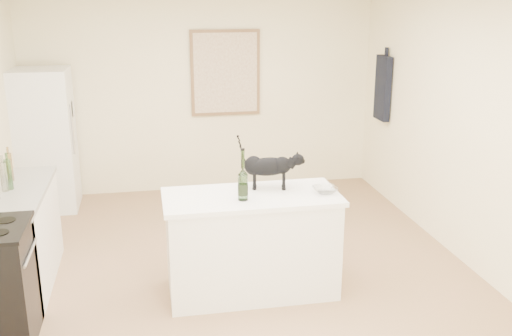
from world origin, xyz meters
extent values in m
plane|color=#966D50|center=(0.00, 0.00, 0.00)|extent=(5.50, 5.50, 0.00)
plane|color=#FBF3C2|center=(0.00, 2.75, 1.30)|extent=(4.50, 0.00, 4.50)
plane|color=#FBF3C2|center=(0.00, -2.75, 1.30)|extent=(4.50, 0.00, 4.50)
plane|color=#FBF3C2|center=(2.25, 0.00, 1.30)|extent=(0.00, 5.50, 5.50)
cube|color=white|center=(0.10, -0.20, 0.43)|extent=(1.44, 0.67, 0.86)
cube|color=white|center=(0.10, -0.20, 0.88)|extent=(1.50, 0.70, 0.04)
cube|color=white|center=(-1.95, 0.30, 0.43)|extent=(0.60, 1.40, 0.86)
cube|color=gray|center=(-1.95, 0.30, 0.88)|extent=(0.62, 1.44, 0.04)
cube|color=white|center=(-1.95, 2.35, 0.85)|extent=(0.68, 0.68, 1.70)
cube|color=brown|center=(0.30, 2.72, 1.55)|extent=(0.90, 0.03, 1.10)
cube|color=beige|center=(0.30, 2.70, 1.55)|extent=(0.82, 0.00, 1.02)
cube|color=black|center=(2.19, 2.05, 1.40)|extent=(0.08, 0.34, 0.80)
cylinder|color=#265221|center=(0.01, -0.31, 1.09)|extent=(0.11, 0.11, 0.39)
imported|color=silver|center=(0.73, -0.27, 0.93)|extent=(0.21, 0.21, 0.05)
cube|color=silver|center=(-1.60, 2.46, 1.20)|extent=(0.03, 0.15, 0.20)
cylinder|color=gray|center=(-1.97, 0.30, 1.03)|extent=(0.06, 0.06, 0.26)
cylinder|color=brown|center=(-1.98, 0.59, 1.03)|extent=(0.06, 0.06, 0.26)
cylinder|color=#1A4F20|center=(-1.94, 0.34, 1.03)|extent=(0.06, 0.06, 0.27)
camera|label=1|loc=(-0.75, -4.82, 2.55)|focal=41.12mm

